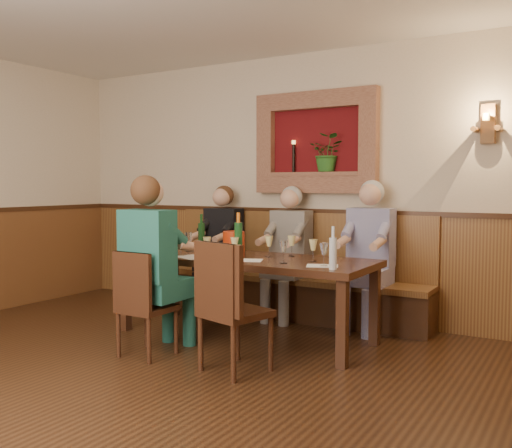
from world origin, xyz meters
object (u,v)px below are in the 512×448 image
(chair_near_left, at_px, (146,325))
(dining_table, at_px, (244,265))
(person_bench_right, at_px, (367,268))
(wine_bottle_green_a, at_px, (238,239))
(bench, at_px, (291,286))
(spittoon_bucket, at_px, (234,244))
(water_bottle, at_px, (333,252))
(wine_bottle_green_b, at_px, (201,236))
(person_bench_left, at_px, (219,259))
(person_chair_front, at_px, (155,279))
(person_bench_mid, at_px, (287,265))
(chair_near_right, at_px, (234,334))

(chair_near_left, bearing_deg, dining_table, 67.59)
(person_bench_right, distance_m, wine_bottle_green_a, 1.32)
(bench, distance_m, wine_bottle_green_a, 1.18)
(spittoon_bucket, bearing_deg, chair_near_left, -107.64)
(bench, xyz_separation_m, water_bottle, (1.01, -1.25, 0.56))
(wine_bottle_green_b, bearing_deg, spittoon_bucket, -20.03)
(person_bench_left, relative_size, person_chair_front, 0.94)
(person_bench_left, distance_m, person_chair_front, 1.68)
(dining_table, bearing_deg, wine_bottle_green_a, -96.40)
(bench, xyz_separation_m, spittoon_bucket, (-0.10, -0.95, 0.54))
(person_bench_mid, height_order, person_chair_front, person_chair_front)
(chair_near_right, xyz_separation_m, person_chair_front, (-0.83, 0.08, 0.33))
(dining_table, xyz_separation_m, chair_near_right, (0.45, -0.86, -0.39))
(chair_near_left, distance_m, spittoon_bucket, 1.12)
(spittoon_bucket, distance_m, water_bottle, 1.16)
(dining_table, bearing_deg, person_chair_front, -116.53)
(bench, distance_m, person_chair_front, 1.79)
(person_bench_right, distance_m, wine_bottle_green_b, 1.66)
(dining_table, height_order, wine_bottle_green_a, wine_bottle_green_a)
(person_chair_front, distance_m, spittoon_bucket, 0.85)
(dining_table, distance_m, person_chair_front, 0.87)
(person_bench_left, bearing_deg, water_bottle, -31.68)
(chair_near_right, height_order, spittoon_bucket, chair_near_right)
(person_bench_right, bearing_deg, chair_near_left, -126.19)
(spittoon_bucket, bearing_deg, wine_bottle_green_a, -36.07)
(dining_table, bearing_deg, wine_bottle_green_b, 163.95)
(dining_table, height_order, chair_near_right, chair_near_right)
(bench, distance_m, person_bench_left, 0.89)
(dining_table, relative_size, bench, 0.80)
(wine_bottle_green_a, height_order, water_bottle, wine_bottle_green_a)
(dining_table, bearing_deg, person_bench_left, 135.42)
(bench, height_order, person_bench_mid, person_bench_mid)
(chair_near_left, height_order, wine_bottle_green_a, wine_bottle_green_a)
(person_bench_right, xyz_separation_m, person_chair_front, (-1.27, -1.61, 0.02))
(bench, relative_size, chair_near_right, 3.03)
(chair_near_left, bearing_deg, bench, 79.03)
(person_bench_mid, bearing_deg, person_chair_front, -103.77)
(dining_table, distance_m, chair_near_left, 1.07)
(person_bench_mid, xyz_separation_m, spittoon_bucket, (-0.11, -0.85, 0.29))
(bench, bearing_deg, wine_bottle_green_b, -128.26)
(chair_near_right, bearing_deg, spittoon_bucket, 138.18)
(wine_bottle_green_b, bearing_deg, person_bench_left, 110.20)
(person_bench_mid, height_order, water_bottle, person_bench_mid)
(wine_bottle_green_a, bearing_deg, chair_near_right, -59.83)
(water_bottle, bearing_deg, person_bench_mid, 131.13)
(person_bench_right, bearing_deg, spittoon_bucket, -139.42)
(person_bench_left, height_order, spittoon_bucket, person_bench_left)
(bench, xyz_separation_m, chair_near_left, (-0.39, -1.84, -0.07))
(bench, relative_size, person_chair_front, 2.02)
(bench, bearing_deg, wine_bottle_green_a, -90.49)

